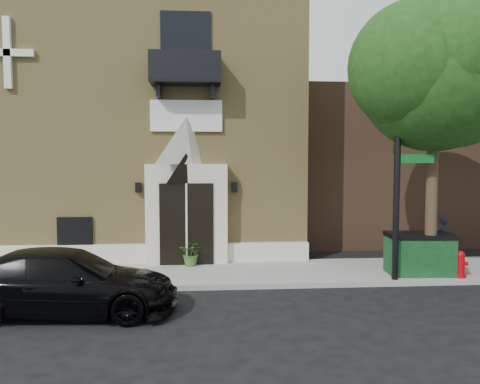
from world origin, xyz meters
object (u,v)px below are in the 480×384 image
Objects in this scene: black_sedan at (66,282)px; pedestrian_near at (442,241)px; fire_hydrant at (460,264)px; street_sign at (398,162)px; dumpster at (419,253)px.

black_sedan is 11.05m from pedestrian_near.
black_sedan is at bearing -169.57° from fire_hydrant.
street_sign reaches higher than pedestrian_near.
fire_hydrant is at bearing -76.60° from black_sedan.
pedestrian_near is (2.09, 1.46, -2.47)m from street_sign.
black_sedan is 9.68m from dumpster.
pedestrian_near reaches higher than dumpster.
dumpster is (0.93, 0.53, -2.67)m from street_sign.
dumpster is at bearing 20.16° from pedestrian_near.
black_sedan is 10.55m from fire_hydrant.
pedestrian_near is at bearing 43.28° from dumpster.
fire_hydrant is 1.46m from pedestrian_near.
dumpster is at bearing 154.90° from fire_hydrant.
fire_hydrant is at bearing 64.17° from pedestrian_near.
street_sign reaches higher than black_sedan.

